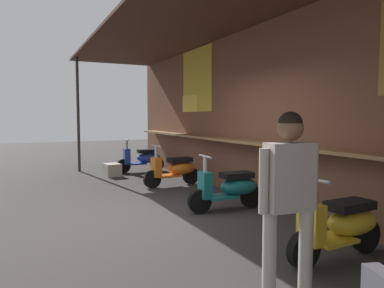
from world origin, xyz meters
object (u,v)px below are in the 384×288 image
scooter_teal (231,188)px  scooter_orange (175,169)px  shopper_browsing (289,187)px  scooter_yellow (342,225)px  scooter_blue (143,158)px  merchandise_crate (112,170)px

scooter_teal → scooter_orange: bearing=-86.8°
scooter_teal → shopper_browsing: 3.16m
scooter_teal → scooter_yellow: (2.36, 0.00, 0.00)m
scooter_teal → scooter_yellow: size_ratio=1.00×
scooter_teal → scooter_yellow: same height
scooter_blue → merchandise_crate: scooter_blue is taller
scooter_orange → merchandise_crate: bearing=-67.6°
scooter_blue → scooter_teal: 4.78m
scooter_orange → scooter_teal: (2.41, 0.00, 0.00)m
scooter_yellow → scooter_teal: bearing=-92.2°
scooter_blue → scooter_orange: 2.37m
scooter_orange → merchandise_crate: (-2.00, -1.00, -0.22)m
scooter_yellow → shopper_browsing: size_ratio=0.85×
scooter_teal → shopper_browsing: shopper_browsing is taller
scooter_teal → merchandise_crate: size_ratio=2.89×
shopper_browsing → scooter_blue: bearing=178.0°
scooter_teal → shopper_browsing: (2.85, -1.21, 0.63)m
scooter_blue → scooter_teal: (4.78, -0.00, 0.00)m
scooter_teal → shopper_browsing: size_ratio=0.85×
scooter_orange → shopper_browsing: (5.26, -1.21, 0.63)m
scooter_yellow → merchandise_crate: 6.84m
shopper_browsing → scooter_teal: bearing=164.1°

